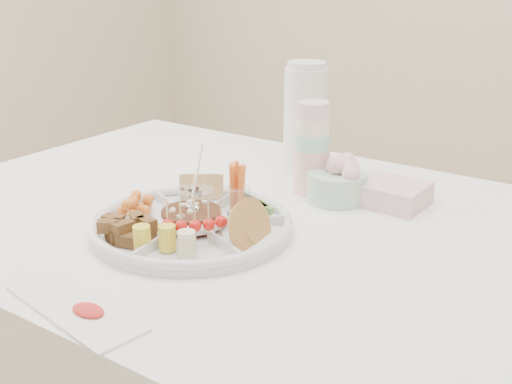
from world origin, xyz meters
The scene contains 14 objects.
dining_table centered at (0.00, 0.00, 0.38)m, with size 1.52×1.02×0.76m, color white.
party_tray centered at (-0.06, -0.13, 0.78)m, with size 0.38×0.38×0.04m, color white.
bean_dip centered at (-0.06, -0.13, 0.79)m, with size 0.12×0.12×0.04m, color #472614.
tortillas centered at (0.07, -0.11, 0.80)m, with size 0.11×0.11×0.07m, color tan, non-canonical shape.
carrot_cucumber centered at (-0.01, -0.01, 0.82)m, with size 0.11×0.11×0.10m, color orange, non-canonical shape.
pita_raisins centered at (-0.14, -0.02, 0.80)m, with size 0.11×0.11×0.06m, color tan, non-canonical shape.
cherries centered at (-0.19, -0.14, 0.79)m, with size 0.10×0.10×0.04m, color orange, non-canonical shape.
granola_chunks centered at (-0.11, -0.25, 0.79)m, with size 0.10×0.10×0.04m, color brown, non-canonical shape.
banana_tomato centered at (0.01, -0.23, 0.82)m, with size 0.10×0.10×0.08m, color #FFE77C, non-canonical shape.
cup_stack centered at (0.01, 0.20, 0.87)m, with size 0.08×0.08×0.22m, color silver.
thermos centered at (-0.09, 0.33, 0.89)m, with size 0.10×0.10×0.27m, color white.
flower_bowl centered at (0.08, 0.18, 0.81)m, with size 0.13×0.13×0.10m, color #A4B6AD.
napkin_stack centered at (0.19, 0.23, 0.78)m, with size 0.14×0.12×0.05m, color beige.
placemat centered at (-0.02, -0.45, 0.76)m, with size 0.27×0.09×0.01m, color #EAEDCB.
Camera 1 is at (0.68, -0.99, 1.25)m, focal length 45.00 mm.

